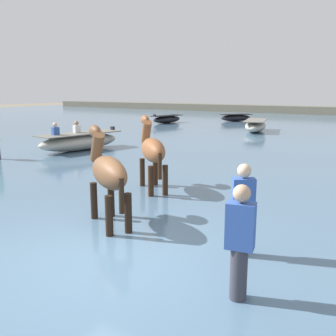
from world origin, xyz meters
TOP-DOWN VIEW (x-y plane):
  - ground_plane at (0.00, 0.00)m, footprint 120.00×120.00m
  - water_surface at (0.00, 10.00)m, footprint 90.00×90.00m
  - horse_lead_chestnut at (-1.61, 3.60)m, footprint 1.59×1.49m
  - horse_trailing_bay at (-0.88, 1.17)m, footprint 1.71×1.25m
  - boat_distant_west at (-11.60, 19.82)m, footprint 1.40×2.83m
  - boat_mid_outer at (-4.07, 17.73)m, footprint 2.01×3.63m
  - boat_distant_east at (-7.94, 24.10)m, footprint 2.32×2.52m
  - boat_near_starboard at (-7.68, 7.13)m, footprint 1.78×3.76m
  - person_wading_mid at (1.65, 1.20)m, footprint 0.38×0.34m
  - person_onlooker_right at (2.08, 0.04)m, footprint 0.35×0.26m

SIDE VIEW (x-z plane):
  - ground_plane at x=0.00m, z-range 0.00..0.00m
  - water_surface at x=0.00m, z-range 0.00..0.25m
  - boat_distant_east at x=-7.94m, z-range 0.25..0.80m
  - boat_distant_west at x=-11.60m, z-range 0.18..0.89m
  - boat_mid_outer at x=-4.07m, z-range 0.25..0.93m
  - boat_near_starboard at x=-7.68m, z-range 0.02..1.19m
  - person_wading_mid at x=1.65m, z-range 0.05..1.68m
  - person_onlooker_right at x=2.08m, z-range 0.05..1.68m
  - horse_trailing_bay at x=-0.88m, z-range 0.18..2.17m
  - horse_lead_chestnut at x=-1.61m, z-range 0.18..2.20m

